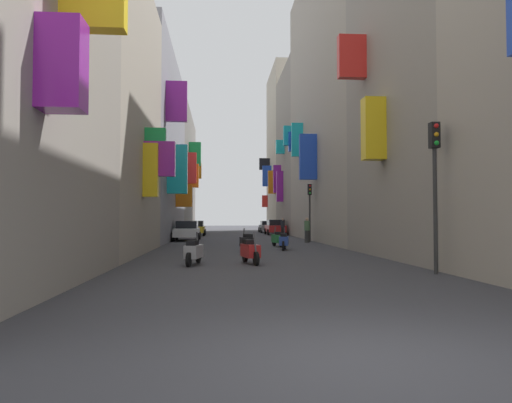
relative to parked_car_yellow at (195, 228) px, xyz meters
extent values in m
plane|color=#38383D|center=(3.87, -8.60, -0.74)|extent=(140.00, 140.00, 0.00)
cube|color=purple|center=(-0.72, -34.99, 3.77)|extent=(0.82, 0.64, 1.75)
cube|color=#9E9384|center=(-4.13, -22.36, 5.67)|extent=(6.00, 10.96, 12.82)
cube|color=green|center=(-0.67, -22.56, 4.13)|extent=(0.93, 0.40, 1.69)
cube|color=yellow|center=(-0.81, -22.93, 3.02)|extent=(0.65, 0.51, 2.38)
cube|color=purple|center=(-0.44, -22.78, 3.55)|extent=(1.38, 0.43, 1.56)
cube|color=gray|center=(-4.13, -7.80, 6.23)|extent=(6.00, 18.17, 13.93)
cube|color=purple|center=(-0.47, -14.58, 8.23)|extent=(1.32, 0.37, 2.55)
cube|color=red|center=(-0.54, 0.35, 5.65)|extent=(1.19, 0.38, 2.92)
cube|color=orange|center=(-0.51, -7.44, 2.61)|extent=(1.26, 0.54, 1.68)
cube|color=#19B2BF|center=(-0.49, -13.47, 4.06)|extent=(1.29, 0.60, 3.17)
cube|color=blue|center=(-0.83, -3.90, 6.15)|extent=(0.60, 0.39, 2.08)
cube|color=slate|center=(-4.13, 11.35, 6.27)|extent=(6.00, 20.12, 14.02)
cube|color=orange|center=(-0.54, 12.42, 6.60)|extent=(1.19, 0.39, 1.84)
cube|color=orange|center=(-0.47, 1.96, 5.05)|extent=(1.33, 0.59, 2.30)
cube|color=green|center=(-0.47, 7.53, 7.96)|extent=(1.32, 0.63, 2.58)
cube|color=#19B2BF|center=(-0.72, 4.43, 5.77)|extent=(0.83, 0.62, 2.67)
cube|color=gray|center=(11.87, -25.24, 8.13)|extent=(6.00, 10.13, 17.73)
cube|color=yellow|center=(8.44, -25.67, 4.49)|extent=(0.85, 0.65, 2.51)
cube|color=red|center=(8.24, -23.37, 8.23)|extent=(1.26, 0.43, 1.97)
cube|color=#9E9384|center=(11.87, -10.58, 9.81)|extent=(6.00, 19.19, 21.08)
cube|color=#19B2BF|center=(8.41, -7.27, 7.16)|extent=(0.90, 0.35, 2.69)
cube|color=blue|center=(8.28, -12.56, 5.09)|extent=(1.18, 0.42, 3.12)
cube|color=blue|center=(8.42, -5.50, 7.28)|extent=(0.89, 0.52, 1.63)
cube|color=#19B2BF|center=(8.25, -5.08, 7.85)|extent=(1.24, 0.59, 1.66)
cube|color=gray|center=(11.87, 4.67, 7.90)|extent=(6.00, 11.30, 17.26)
cube|color=purple|center=(8.45, 6.08, 5.15)|extent=(0.82, 0.41, 2.99)
cube|color=purple|center=(8.53, 4.42, 4.23)|extent=(0.67, 0.60, 3.19)
cube|color=#19B2BF|center=(8.43, 3.33, 8.21)|extent=(0.87, 0.49, 1.41)
cube|color=#BCB29E|center=(11.87, 15.86, 9.63)|extent=(6.00, 11.09, 20.74)
cube|color=red|center=(8.48, 20.12, 3.25)|extent=(0.77, 0.45, 1.62)
cube|color=blue|center=(8.30, 15.39, 6.32)|extent=(1.13, 0.40, 2.65)
cube|color=orange|center=(8.43, 11.03, 5.18)|extent=(0.88, 0.44, 2.73)
cube|color=black|center=(8.17, 17.31, 8.08)|extent=(1.39, 0.43, 1.53)
cube|color=gold|center=(0.00, -0.07, -0.16)|extent=(1.68, 4.34, 0.56)
cube|color=black|center=(0.00, 0.15, 0.39)|extent=(1.48, 2.43, 0.53)
cylinder|color=black|center=(0.84, -1.50, -0.44)|extent=(0.18, 0.60, 0.60)
cylinder|color=black|center=(-0.84, -1.50, -0.44)|extent=(0.18, 0.60, 0.60)
cylinder|color=black|center=(0.84, 1.37, -0.44)|extent=(0.18, 0.60, 0.60)
cylinder|color=black|center=(-0.84, 1.37, -0.44)|extent=(0.18, 0.60, 0.60)
cube|color=slate|center=(7.73, 8.81, -0.15)|extent=(1.74, 4.05, 0.57)
cube|color=black|center=(7.73, 8.61, 0.37)|extent=(1.53, 2.27, 0.46)
cylinder|color=black|center=(6.86, 10.15, -0.44)|extent=(0.18, 0.60, 0.60)
cylinder|color=black|center=(8.59, 10.15, -0.44)|extent=(0.18, 0.60, 0.60)
cylinder|color=black|center=(6.86, 7.48, -0.44)|extent=(0.18, 0.60, 0.60)
cylinder|color=black|center=(8.59, 7.48, -0.44)|extent=(0.18, 0.60, 0.60)
cube|color=white|center=(-0.13, -9.53, -0.14)|extent=(1.70, 4.23, 0.59)
cube|color=black|center=(-0.13, -9.32, 0.42)|extent=(1.50, 2.37, 0.53)
cylinder|color=black|center=(0.72, -10.93, -0.44)|extent=(0.18, 0.60, 0.60)
cylinder|color=black|center=(-0.98, -10.93, -0.44)|extent=(0.18, 0.60, 0.60)
cylinder|color=black|center=(0.72, -8.14, -0.44)|extent=(0.18, 0.60, 0.60)
cylinder|color=black|center=(-0.98, -8.14, -0.44)|extent=(0.18, 0.60, 0.60)
cube|color=#B21E1E|center=(7.75, 1.98, -0.12)|extent=(1.67, 4.48, 0.64)
cube|color=black|center=(7.75, 1.75, 0.48)|extent=(1.47, 2.51, 0.55)
cylinder|color=black|center=(6.91, 3.46, -0.44)|extent=(0.18, 0.60, 0.60)
cylinder|color=black|center=(8.58, 3.46, -0.44)|extent=(0.18, 0.60, 0.60)
cylinder|color=black|center=(6.91, 0.50, -0.44)|extent=(0.18, 0.60, 0.60)
cylinder|color=black|center=(8.58, 0.50, -0.44)|extent=(0.18, 0.60, 0.60)
cube|color=red|center=(3.34, -27.40, -0.27)|extent=(0.68, 1.16, 0.45)
cube|color=black|center=(3.29, -27.20, 0.03)|extent=(0.44, 0.62, 0.16)
cylinder|color=#4C4C51|center=(3.46, -27.93, 0.05)|extent=(0.12, 0.28, 0.68)
cylinder|color=black|center=(3.50, -28.07, -0.50)|extent=(0.21, 0.49, 0.48)
cylinder|color=black|center=(3.19, -26.74, -0.50)|extent=(0.21, 0.49, 0.48)
cube|color=black|center=(3.58, -21.11, -0.27)|extent=(0.68, 1.15, 0.45)
cube|color=black|center=(3.63, -21.30, 0.03)|extent=(0.44, 0.62, 0.16)
cylinder|color=#4C4C51|center=(3.45, -20.59, 0.05)|extent=(0.12, 0.28, 0.68)
cylinder|color=black|center=(3.42, -20.46, -0.50)|extent=(0.21, 0.49, 0.48)
cylinder|color=black|center=(3.74, -21.76, -0.50)|extent=(0.21, 0.49, 0.48)
cube|color=#287F3D|center=(5.55, -17.58, -0.27)|extent=(0.64, 1.14, 0.45)
cube|color=black|center=(5.59, -17.78, 0.03)|extent=(0.42, 0.61, 0.16)
cylinder|color=#4C4C51|center=(5.45, -17.06, 0.05)|extent=(0.11, 0.28, 0.68)
cylinder|color=black|center=(5.42, -16.92, -0.50)|extent=(0.19, 0.49, 0.48)
cylinder|color=black|center=(5.68, -18.24, -0.50)|extent=(0.19, 0.49, 0.48)
cube|color=#ADADB2|center=(1.36, -27.59, -0.27)|extent=(0.64, 1.18, 0.45)
cube|color=black|center=(1.32, -27.80, 0.03)|extent=(0.42, 0.61, 0.16)
cylinder|color=#4C4C51|center=(1.46, -27.04, 0.05)|extent=(0.11, 0.28, 0.68)
cylinder|color=black|center=(1.49, -26.90, -0.50)|extent=(0.19, 0.49, 0.48)
cylinder|color=black|center=(1.23, -28.28, -0.50)|extent=(0.19, 0.49, 0.48)
cube|color=#2D4CAD|center=(5.55, -20.15, -0.27)|extent=(0.64, 1.15, 0.45)
cube|color=black|center=(5.51, -20.35, 0.03)|extent=(0.42, 0.61, 0.16)
cylinder|color=#4C4C51|center=(5.66, -19.61, 0.05)|extent=(0.11, 0.28, 0.68)
cylinder|color=black|center=(5.68, -19.48, -0.50)|extent=(0.19, 0.49, 0.48)
cylinder|color=black|center=(5.42, -20.81, -0.50)|extent=(0.19, 0.49, 0.48)
cylinder|color=#2F2F2F|center=(8.08, -13.12, -0.33)|extent=(0.36, 0.36, 0.81)
cylinder|color=#4C724C|center=(8.08, -13.12, 0.39)|extent=(0.42, 0.42, 0.64)
sphere|color=tan|center=(8.08, -13.12, 0.82)|extent=(0.22, 0.22, 0.22)
cylinder|color=black|center=(7.97, -1.94, -0.34)|extent=(0.45, 0.45, 0.80)
cylinder|color=black|center=(7.97, -1.94, 0.38)|extent=(0.54, 0.54, 0.63)
sphere|color=tan|center=(7.97, -1.94, 0.80)|extent=(0.22, 0.22, 0.22)
cylinder|color=#2D2D2D|center=(8.48, -12.05, 0.89)|extent=(0.12, 0.12, 3.24)
cube|color=black|center=(8.48, -12.05, 2.88)|extent=(0.26, 0.26, 0.75)
sphere|color=red|center=(8.48, -12.19, 3.13)|extent=(0.14, 0.14, 0.14)
sphere|color=orange|center=(8.48, -12.19, 2.88)|extent=(0.14, 0.14, 0.14)
sphere|color=green|center=(8.48, -12.19, 2.63)|extent=(0.14, 0.14, 0.14)
cylinder|color=#2D2D2D|center=(8.50, -30.86, 1.10)|extent=(0.12, 0.12, 3.66)
cube|color=black|center=(8.50, -30.86, 3.30)|extent=(0.26, 0.26, 0.75)
sphere|color=red|center=(8.50, -31.00, 3.55)|extent=(0.14, 0.14, 0.14)
sphere|color=orange|center=(8.50, -31.00, 3.30)|extent=(0.14, 0.14, 0.14)
sphere|color=green|center=(8.50, -31.00, 3.05)|extent=(0.14, 0.14, 0.14)
camera|label=1|loc=(2.25, -43.94, 0.87)|focal=32.75mm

